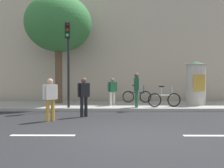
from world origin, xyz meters
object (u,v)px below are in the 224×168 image
at_px(bicycle_leaning, 137,96).
at_px(pedestrian_near_pole, 137,87).
at_px(traffic_light, 68,51).
at_px(pedestrian_tallest, 50,96).
at_px(poster_column, 196,83).
at_px(bicycle_upright, 164,99).
at_px(pedestrian_with_bag, 84,94).
at_px(street_tree, 59,24).
at_px(pedestrian_in_light_jacket, 112,89).

bearing_deg(bicycle_leaning, pedestrian_near_pole, -95.73).
distance_m(traffic_light, pedestrian_tallest, 3.59).
bearing_deg(pedestrian_tallest, pedestrian_near_pole, 42.08).
bearing_deg(pedestrian_near_pole, poster_column, 21.78).
height_order(poster_column, bicycle_upright, poster_column).
bearing_deg(pedestrian_with_bag, pedestrian_near_pole, 41.84).
height_order(traffic_light, street_tree, street_tree).
xyz_separation_m(pedestrian_near_pole, pedestrian_in_light_jacket, (-1.24, 1.04, -0.13)).
xyz_separation_m(traffic_light, street_tree, (-1.03, 2.45, 1.90)).
height_order(pedestrian_near_pole, bicycle_upright, pedestrian_near_pole).
height_order(pedestrian_near_pole, pedestrian_in_light_jacket, pedestrian_near_pole).
height_order(poster_column, street_tree, street_tree).
bearing_deg(pedestrian_tallest, traffic_light, 88.04).
bearing_deg(pedestrian_near_pole, pedestrian_with_bag, -138.16).
distance_m(pedestrian_tallest, bicycle_leaning, 6.94).
relative_size(poster_column, bicycle_leaning, 1.38).
height_order(traffic_light, pedestrian_with_bag, traffic_light).
xyz_separation_m(pedestrian_in_light_jacket, bicycle_upright, (2.70, -0.83, -0.50)).
relative_size(traffic_light, pedestrian_near_pole, 2.41).
distance_m(pedestrian_tallest, bicycle_upright, 6.05).
distance_m(traffic_light, street_tree, 3.27).
distance_m(pedestrian_in_light_jacket, bicycle_leaning, 2.23).
relative_size(traffic_light, street_tree, 0.65).
xyz_separation_m(pedestrian_tallest, bicycle_leaning, (3.79, 5.80, -0.39)).
relative_size(pedestrian_with_bag, pedestrian_near_pole, 0.94).
height_order(traffic_light, pedestrian_tallest, traffic_light).
xyz_separation_m(poster_column, bicycle_upright, (-2.02, -1.17, -0.85)).
xyz_separation_m(pedestrian_near_pole, bicycle_leaning, (0.26, 2.61, -0.63)).
relative_size(poster_column, pedestrian_with_bag, 1.50).
height_order(poster_column, pedestrian_near_pole, poster_column).
bearing_deg(pedestrian_in_light_jacket, traffic_light, -149.61).
bearing_deg(pedestrian_near_pole, pedestrian_tallest, -137.92).
height_order(traffic_light, bicycle_leaning, traffic_light).
xyz_separation_m(pedestrian_tallest, pedestrian_in_light_jacket, (2.29, 4.23, 0.10)).
height_order(street_tree, bicycle_leaning, street_tree).
bearing_deg(bicycle_leaning, traffic_light, -142.33).
bearing_deg(pedestrian_with_bag, bicycle_leaning, 60.77).
distance_m(pedestrian_near_pole, bicycle_upright, 1.60).
relative_size(pedestrian_with_bag, pedestrian_tallest, 1.03).
relative_size(poster_column, pedestrian_near_pole, 1.41).
bearing_deg(bicycle_leaning, poster_column, -20.90).
xyz_separation_m(pedestrian_with_bag, pedestrian_in_light_jacket, (1.16, 3.19, 0.08)).
relative_size(traffic_light, poster_column, 1.71).
bearing_deg(poster_column, traffic_light, -166.74).
bearing_deg(bicycle_leaning, pedestrian_with_bag, -119.23).
bearing_deg(pedestrian_near_pole, bicycle_leaning, 84.27).
distance_m(poster_column, pedestrian_in_light_jacket, 4.74).
xyz_separation_m(pedestrian_with_bag, bicycle_leaning, (2.67, 4.76, -0.41)).
xyz_separation_m(pedestrian_tallest, bicycle_upright, (4.98, 3.40, -0.39)).
height_order(street_tree, pedestrian_in_light_jacket, street_tree).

